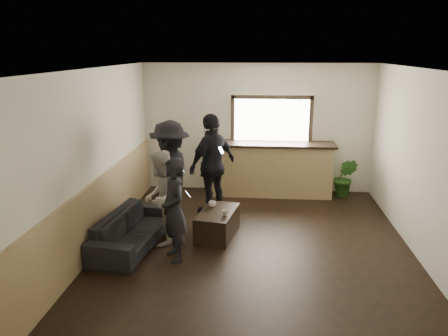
# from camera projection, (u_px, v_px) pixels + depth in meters

# --- Properties ---
(ground) EXTENTS (5.00, 6.00, 0.01)m
(ground) POSITION_uv_depth(u_px,v_px,m) (253.00, 246.00, 7.03)
(ground) COLOR black
(room_shell) EXTENTS (5.01, 6.01, 2.80)m
(room_shell) POSITION_uv_depth(u_px,v_px,m) (207.00, 157.00, 6.71)
(room_shell) COLOR silver
(room_shell) RESTS_ON ground
(bar_counter) EXTENTS (2.70, 0.68, 2.13)m
(bar_counter) POSITION_uv_depth(u_px,v_px,m) (270.00, 166.00, 9.43)
(bar_counter) COLOR #A38658
(bar_counter) RESTS_ON ground
(sofa) EXTENTS (0.97, 1.97, 0.55)m
(sofa) POSITION_uv_depth(u_px,v_px,m) (133.00, 229.00, 7.01)
(sofa) COLOR black
(sofa) RESTS_ON ground
(coffee_table) EXTENTS (0.71, 1.07, 0.44)m
(coffee_table) POSITION_uv_depth(u_px,v_px,m) (218.00, 223.00, 7.40)
(coffee_table) COLOR black
(coffee_table) RESTS_ON ground
(cup_a) EXTENTS (0.16, 0.16, 0.10)m
(cup_a) POSITION_uv_depth(u_px,v_px,m) (212.00, 204.00, 7.54)
(cup_a) COLOR silver
(cup_a) RESTS_ON coffee_table
(cup_b) EXTENTS (0.12, 0.12, 0.09)m
(cup_b) POSITION_uv_depth(u_px,v_px,m) (225.00, 213.00, 7.14)
(cup_b) COLOR silver
(cup_b) RESTS_ON coffee_table
(potted_plant) EXTENTS (0.57, 0.51, 0.85)m
(potted_plant) POSITION_uv_depth(u_px,v_px,m) (345.00, 178.00, 9.31)
(potted_plant) COLOR #2D6623
(potted_plant) RESTS_ON ground
(person_a) EXTENTS (0.61, 0.68, 1.57)m
(person_a) POSITION_uv_depth(u_px,v_px,m) (174.00, 210.00, 6.43)
(person_a) COLOR black
(person_a) RESTS_ON ground
(person_b) EXTENTS (0.59, 0.75, 1.54)m
(person_b) POSITION_uv_depth(u_px,v_px,m) (161.00, 198.00, 6.99)
(person_b) COLOR beige
(person_b) RESTS_ON ground
(person_c) EXTENTS (0.77, 1.26, 1.90)m
(person_c) POSITION_uv_depth(u_px,v_px,m) (170.00, 174.00, 7.67)
(person_c) COLOR black
(person_c) RESTS_ON ground
(person_d) EXTENTS (1.07, 1.19, 1.94)m
(person_d) POSITION_uv_depth(u_px,v_px,m) (213.00, 165.00, 8.22)
(person_d) COLOR black
(person_d) RESTS_ON ground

